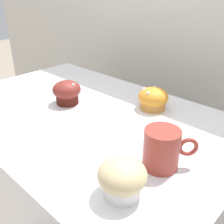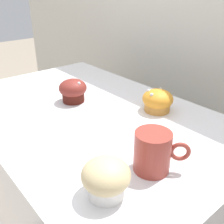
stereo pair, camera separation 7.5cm
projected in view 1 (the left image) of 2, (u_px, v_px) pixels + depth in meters
The scene contains 6 objects.
wall_back at pixel (179, 76), 1.26m from camera, with size 3.20×0.10×1.80m, color beige.
display_counter at pixel (90, 214), 1.06m from camera, with size 1.00×0.64×0.92m, color silver.
muffin_front_center at pixel (67, 92), 0.90m from camera, with size 0.10×0.10×0.08m.
muffin_back_left at pixel (122, 178), 0.51m from camera, with size 0.10×0.10×0.08m.
muffin_back_right at pixel (153, 99), 0.87m from camera, with size 0.10×0.10×0.07m.
coffee_cup at pixel (162, 148), 0.58m from camera, with size 0.10×0.10×0.09m.
Camera 1 is at (0.59, -0.49, 1.31)m, focal length 42.00 mm.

